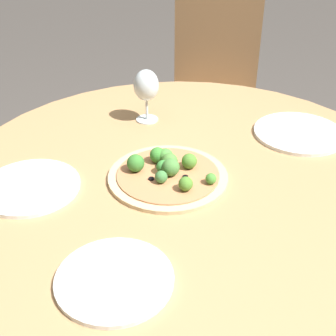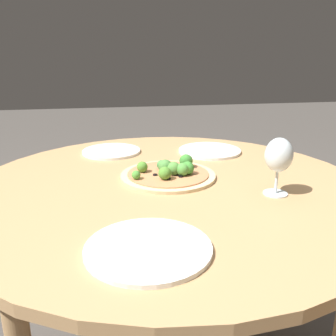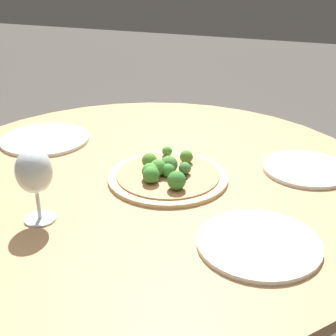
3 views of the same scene
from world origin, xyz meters
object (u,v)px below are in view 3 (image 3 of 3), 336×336
plate_far (259,243)px  plate_side (45,139)px  wine_glass (34,173)px  plate_near (306,169)px  pizza (167,174)px

plate_far → plate_side: same height
wine_glass → plate_side: (0.24, -0.38, -0.10)m
plate_near → plate_far: (0.05, 0.37, 0.00)m
plate_far → pizza: bearing=-37.5°
wine_glass → plate_side: bearing=-57.6°
plate_far → plate_side: 0.75m
plate_near → plate_side: bearing=4.5°
plate_near → plate_far: bearing=81.9°
plate_near → plate_side: same height
wine_glass → pizza: bearing=-124.6°
wine_glass → plate_far: 0.46m
plate_near → plate_far: size_ratio=0.93×
plate_near → plate_side: (0.74, 0.06, 0.00)m
pizza → plate_far: bearing=142.5°
pizza → plate_side: 0.44m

